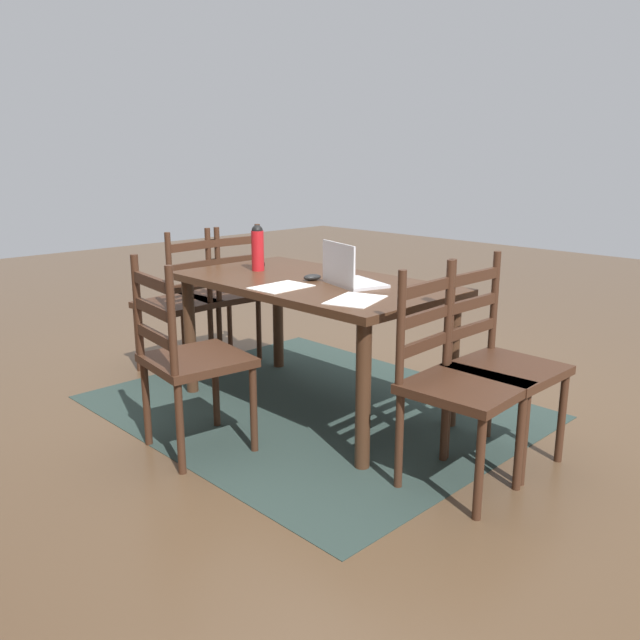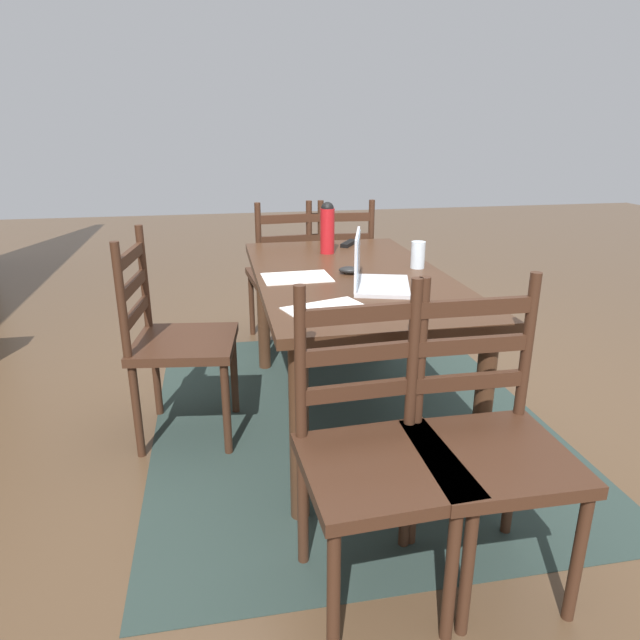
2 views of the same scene
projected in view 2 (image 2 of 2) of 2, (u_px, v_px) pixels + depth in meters
ground_plane at (348, 417)px, 2.81m from camera, size 14.00×14.00×0.00m
area_rug at (348, 417)px, 2.81m from camera, size 2.25×1.86×0.01m
dining_table at (350, 294)px, 2.60m from camera, size 1.54×0.85×0.74m
chair_right_near at (336, 273)px, 3.67m from camera, size 0.47×0.47×0.95m
chair_left_far at (377, 457)px, 1.64m from camera, size 0.46×0.46×0.95m
chair_far_head at (175, 341)px, 2.52m from camera, size 0.49×0.49×0.95m
chair_left_near at (487, 445)px, 1.70m from camera, size 0.44×0.44×0.95m
chair_right_far at (285, 276)px, 3.61m from camera, size 0.48×0.48×0.95m
laptop at (371, 274)px, 2.33m from camera, size 0.37×0.30×0.23m
water_bottle at (327, 227)px, 2.92m from camera, size 0.07×0.07×0.27m
drinking_glass at (418, 255)px, 2.64m from camera, size 0.07×0.07×0.13m
computer_mouse at (350, 270)px, 2.55m from camera, size 0.09×0.11×0.03m
tv_remote at (349, 243)px, 3.16m from camera, size 0.17×0.13×0.02m
paper_stack_left at (328, 310)px, 2.05m from camera, size 0.29×0.35×0.00m
paper_stack_right at (297, 277)px, 2.49m from camera, size 0.22×0.30×0.00m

